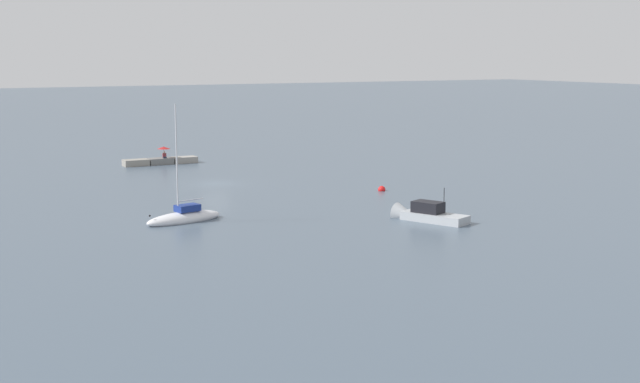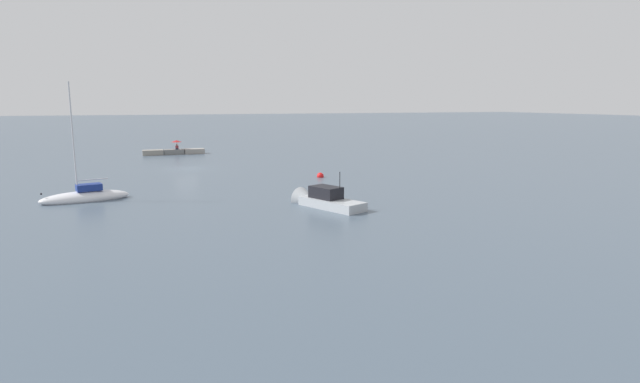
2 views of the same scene
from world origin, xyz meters
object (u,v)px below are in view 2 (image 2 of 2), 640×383
at_px(sailboat_white_near, 85,197).
at_px(motorboat_grey_near, 322,201).
at_px(person_seated_maroon_left, 177,148).
at_px(umbrella_open_red, 177,141).
at_px(mooring_buoy_near, 320,176).

xyz_separation_m(sailboat_white_near, motorboat_grey_near, (-15.70, 7.83, 0.04)).
height_order(person_seated_maroon_left, umbrella_open_red, umbrella_open_red).
distance_m(person_seated_maroon_left, motorboat_grey_near, 40.91).
distance_m(sailboat_white_near, motorboat_grey_near, 17.54).
relative_size(sailboat_white_near, motorboat_grey_near, 1.49).
bearing_deg(umbrella_open_red, motorboat_grey_near, 98.96).
height_order(umbrella_open_red, motorboat_grey_near, motorboat_grey_near).
relative_size(person_seated_maroon_left, sailboat_white_near, 0.08).
bearing_deg(mooring_buoy_near, motorboat_grey_near, 70.34).
distance_m(sailboat_white_near, mooring_buoy_near, 21.05).
distance_m(motorboat_grey_near, mooring_buoy_near, 13.91).
distance_m(person_seated_maroon_left, umbrella_open_red, 0.90).
xyz_separation_m(umbrella_open_red, motorboat_grey_near, (-6.41, 40.65, -1.48)).
xyz_separation_m(person_seated_maroon_left, umbrella_open_red, (-0.01, -0.25, 0.87)).
xyz_separation_m(umbrella_open_red, mooring_buoy_near, (-11.09, 27.55, -1.71)).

